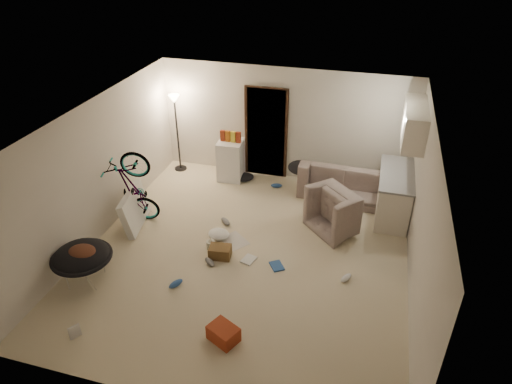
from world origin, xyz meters
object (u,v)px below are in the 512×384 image
(drink_case_b, at_px, (223,334))
(sofa, at_px, (345,184))
(floor_lamp, at_px, (176,117))
(saucer_chair, at_px, (83,261))
(drink_case_a, at_px, (220,252))
(armchair, at_px, (345,212))
(kitchen_counter, at_px, (394,195))
(mini_fridge, at_px, (231,160))
(tv_box, at_px, (135,209))
(juicer, at_px, (211,244))
(bicycle, at_px, (136,204))

(drink_case_b, bearing_deg, sofa, 100.77)
(floor_lamp, distance_m, drink_case_b, 5.41)
(saucer_chair, bearing_deg, drink_case_a, 31.54)
(sofa, height_order, armchair, armchair)
(kitchen_counter, relative_size, drink_case_a, 4.03)
(kitchen_counter, height_order, mini_fridge, mini_fridge)
(sofa, bearing_deg, saucer_chair, 46.92)
(tv_box, bearing_deg, juicer, -22.02)
(kitchen_counter, xyz_separation_m, drink_case_b, (-2.19, -3.92, -0.32))
(sofa, height_order, juicer, sofa)
(bicycle, distance_m, saucer_chair, 1.75)
(saucer_chair, xyz_separation_m, juicer, (1.65, 1.34, -0.31))
(bicycle, relative_size, juicer, 7.12)
(kitchen_counter, relative_size, saucer_chair, 1.57)
(drink_case_b, relative_size, juicer, 1.79)
(floor_lamp, height_order, saucer_chair, floor_lamp)
(saucer_chair, bearing_deg, floor_lamp, 91.43)
(floor_lamp, distance_m, kitchen_counter, 4.95)
(mini_fridge, bearing_deg, tv_box, -121.49)
(sofa, relative_size, saucer_chair, 1.98)
(floor_lamp, bearing_deg, tv_box, -87.54)
(kitchen_counter, height_order, saucer_chair, kitchen_counter)
(kitchen_counter, distance_m, juicer, 3.70)
(bicycle, bearing_deg, floor_lamp, -6.67)
(drink_case_b, bearing_deg, saucer_chair, -166.23)
(kitchen_counter, distance_m, saucer_chair, 5.80)
(sofa, bearing_deg, bicycle, 30.28)
(saucer_chair, xyz_separation_m, tv_box, (0.00, 1.68, -0.05))
(kitchen_counter, xyz_separation_m, mini_fridge, (-3.54, 0.55, 0.01))
(kitchen_counter, height_order, sofa, kitchen_counter)
(armchair, distance_m, juicer, 2.60)
(sofa, bearing_deg, tv_box, 31.08)
(tv_box, bearing_deg, kitchen_counter, 9.16)
(floor_lamp, xyz_separation_m, juicer, (1.75, -2.67, -1.21))
(kitchen_counter, bearing_deg, tv_box, -160.43)
(mini_fridge, bearing_deg, floor_lamp, 172.26)
(floor_lamp, bearing_deg, mini_fridge, -4.42)
(armchair, bearing_deg, kitchen_counter, -96.82)
(kitchen_counter, xyz_separation_m, bicycle, (-4.73, -1.61, -0.02))
(floor_lamp, relative_size, mini_fridge, 1.99)
(tv_box, bearing_deg, sofa, 19.23)
(bicycle, relative_size, tv_box, 1.53)
(armchair, xyz_separation_m, tv_box, (-3.87, -0.99, 0.03))
(drink_case_a, xyz_separation_m, drink_case_b, (0.65, -1.72, 0.01))
(bicycle, bearing_deg, drink_case_a, -116.41)
(kitchen_counter, relative_size, juicer, 6.61)
(armchair, height_order, juicer, armchair)
(saucer_chair, height_order, juicer, saucer_chair)
(sofa, bearing_deg, kitchen_counter, 156.86)
(armchair, distance_m, drink_case_b, 3.50)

